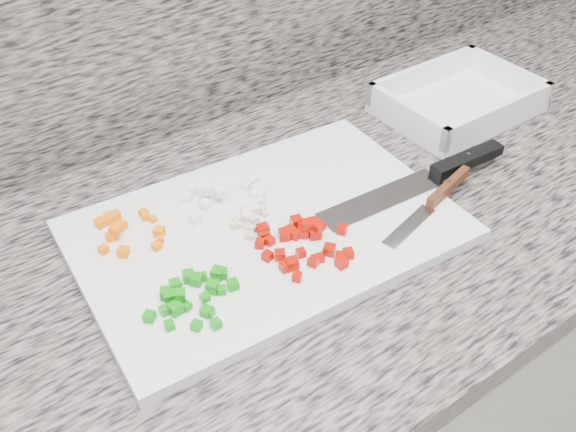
{
  "coord_description": "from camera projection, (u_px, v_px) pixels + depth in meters",
  "views": [
    {
      "loc": [
        -0.29,
        0.91,
        1.46
      ],
      "look_at": [
        0.08,
        1.42,
        0.94
      ],
      "focal_mm": 40.0,
      "sensor_mm": 36.0,
      "label": 1
    }
  ],
  "objects": [
    {
      "name": "tray",
      "position": [
        458.0,
        102.0,
        1.08
      ],
      "size": [
        0.25,
        0.18,
        0.05
      ],
      "rotation": [
        0.0,
        0.0,
        -0.0
      ],
      "color": "white",
      "rests_on": "countertop"
    },
    {
      "name": "paring_knife",
      "position": [
        439.0,
        196.0,
        0.88
      ],
      "size": [
        0.2,
        0.06,
        0.02
      ],
      "rotation": [
        0.0,
        0.0,
        0.24
      ],
      "color": "#B9BBC0",
      "rests_on": "cutting_board"
    },
    {
      "name": "cutting_board",
      "position": [
        267.0,
        230.0,
        0.84
      ],
      "size": [
        0.51,
        0.36,
        0.02
      ],
      "primitive_type": "cube",
      "rotation": [
        0.0,
        0.0,
        -0.07
      ],
      "color": "silver",
      "rests_on": "countertop"
    },
    {
      "name": "countertop",
      "position": [
        229.0,
        266.0,
        0.83
      ],
      "size": [
        3.96,
        0.64,
        0.04
      ],
      "primitive_type": "cube",
      "color": "slate",
      "rests_on": "cabinet"
    },
    {
      "name": "red_pepper_pile",
      "position": [
        301.0,
        241.0,
        0.8
      ],
      "size": [
        0.12,
        0.12,
        0.02
      ],
      "color": "#A20A02",
      "rests_on": "cutting_board"
    },
    {
      "name": "garlic_pile",
      "position": [
        251.0,
        222.0,
        0.84
      ],
      "size": [
        0.06,
        0.05,
        0.01
      ],
      "color": "beige",
      "rests_on": "cutting_board"
    },
    {
      "name": "green_pepper_pile",
      "position": [
        193.0,
        294.0,
        0.74
      ],
      "size": [
        0.12,
        0.09,
        0.02
      ],
      "color": "#0E800B",
      "rests_on": "cutting_board"
    },
    {
      "name": "carrot_pile",
      "position": [
        126.0,
        228.0,
        0.82
      ],
      "size": [
        0.09,
        0.1,
        0.02
      ],
      "color": "#F96A05",
      "rests_on": "cutting_board"
    },
    {
      "name": "onion_pile",
      "position": [
        233.0,
        197.0,
        0.87
      ],
      "size": [
        0.12,
        0.11,
        0.02
      ],
      "color": "white",
      "rests_on": "cutting_board"
    },
    {
      "name": "chef_knife",
      "position": [
        439.0,
        173.0,
        0.92
      ],
      "size": [
        0.32,
        0.06,
        0.02
      ],
      "rotation": [
        0.0,
        0.0,
        -0.06
      ],
      "color": "#B9BBC0",
      "rests_on": "cutting_board"
    }
  ]
}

